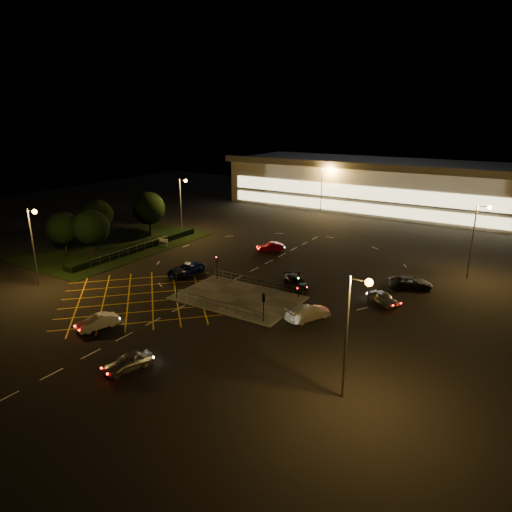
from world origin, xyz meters
The scene contains 27 objects.
ground centered at (0.00, 0.00, 0.00)m, with size 180.00×180.00×0.00m, color black.
pedestrian_island centered at (2.00, -2.00, 0.06)m, with size 14.00×9.00×0.12m, color #4C4944.
grass_verge centered at (-28.00, 6.00, 0.04)m, with size 18.00×30.00×0.08m, color black.
hedge centered at (-23.00, 6.00, 0.50)m, with size 2.00×26.00×1.00m, color black.
supermarket centered at (0.00, 61.95, 5.31)m, with size 72.00×26.50×10.50m.
streetlight_sw centered at (-21.56, -12.00, 6.56)m, with size 1.78×0.56×10.03m.
streetlight_se centered at (20.44, -14.00, 6.56)m, with size 1.78×0.56×10.03m.
streetlight_nw centered at (-23.56, 18.00, 6.56)m, with size 1.78×0.56×10.03m.
streetlight_ne centered at (24.44, 20.00, 6.56)m, with size 1.78×0.56×10.03m.
streetlight_far_left centered at (-9.56, 48.00, 6.56)m, with size 1.78×0.56×10.03m.
signal_sw centered at (-4.00, -5.99, 2.37)m, with size 0.28×0.30×3.15m.
signal_se centered at (8.00, -5.99, 2.37)m, with size 0.28×0.30×3.15m.
signal_nw centered at (-4.00, 1.99, 2.37)m, with size 0.28×0.30×3.15m.
signal_ne centered at (8.00, 1.99, 2.37)m, with size 0.28×0.30×3.15m.
tree_a centered at (-30.00, -2.00, 4.33)m, with size 5.04×5.04×6.86m.
tree_b centered at (-32.00, 6.00, 4.64)m, with size 5.40×5.40×7.35m.
tree_c centered at (-28.00, 14.00, 4.95)m, with size 5.76×5.76×7.84m.
tree_d centered at (-34.00, 20.00, 4.02)m, with size 4.68×4.68×6.37m.
tree_e centered at (-26.00, 0.00, 4.64)m, with size 5.40×5.40×7.35m.
car_near_silver centered at (2.95, -20.04, 0.72)m, with size 1.71×4.24×1.44m, color #A1A4A8.
car_queue_white centered at (-5.69, -16.14, 0.70)m, with size 1.48×4.23×1.39m, color white.
car_left_blue centered at (-8.68, 1.09, 0.79)m, with size 2.61×5.66×1.57m, color #0B1243.
car_far_dkgrey centered at (6.12, 5.00, 0.71)m, with size 1.98×4.86×1.41m, color black.
car_right_silver centered at (17.11, 5.66, 0.71)m, with size 1.67×4.14×1.41m, color #9C9FA3.
car_circ_red centered at (-4.55, 16.90, 0.71)m, with size 1.51×4.33×1.43m, color maroon.
car_east_grey centered at (18.53, 12.21, 0.73)m, with size 2.43×5.27×1.46m, color black.
car_approach_white centered at (11.50, -2.64, 0.77)m, with size 2.17×5.33×1.55m, color #BCBCBC.
Camera 1 is at (30.54, -43.39, 20.98)m, focal length 32.00 mm.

